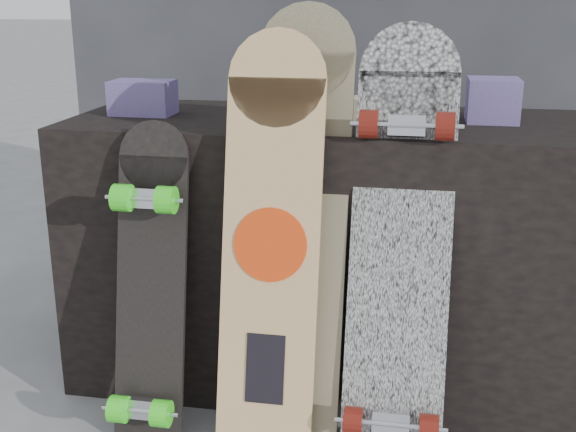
% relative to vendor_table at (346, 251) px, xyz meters
% --- Properties ---
extents(vendor_table, '(1.60, 0.60, 0.80)m').
position_rel_vendor_table_xyz_m(vendor_table, '(0.00, 0.00, 0.00)').
color(vendor_table, black).
rests_on(vendor_table, ground).
extents(booth, '(2.40, 0.22, 2.20)m').
position_rel_vendor_table_xyz_m(booth, '(0.00, 0.85, 0.70)').
color(booth, '#35363A').
rests_on(booth, ground).
extents(merch_box_purple, '(0.18, 0.12, 0.10)m').
position_rel_vendor_table_xyz_m(merch_box_purple, '(-0.61, -0.02, 0.45)').
color(merch_box_purple, '#4A3975').
rests_on(merch_box_purple, vendor_table).
extents(merch_box_small, '(0.14, 0.14, 0.12)m').
position_rel_vendor_table_xyz_m(merch_box_small, '(0.40, 0.04, 0.46)').
color(merch_box_small, '#4A3975').
rests_on(merch_box_small, vendor_table).
extents(merch_box_flat, '(0.22, 0.10, 0.06)m').
position_rel_vendor_table_xyz_m(merch_box_flat, '(0.02, 0.02, 0.43)').
color(merch_box_flat, '#D1B78C').
rests_on(merch_box_flat, vendor_table).
extents(longboard_geisha, '(0.24, 0.27, 1.07)m').
position_rel_vendor_table_xyz_m(longboard_geisha, '(-0.15, -0.39, 0.16)').
color(longboard_geisha, '#CAAB88').
rests_on(longboard_geisha, ground).
extents(longboard_celtic, '(0.25, 0.34, 1.13)m').
position_rel_vendor_table_xyz_m(longboard_celtic, '(-0.09, -0.31, 0.20)').
color(longboard_celtic, '#CBBD8A').
rests_on(longboard_celtic, ground).
extents(longboard_cascadia, '(0.25, 0.39, 1.08)m').
position_rel_vendor_table_xyz_m(longboard_cascadia, '(0.17, -0.34, 0.16)').
color(longboard_cascadia, white).
rests_on(longboard_cascadia, ground).
extents(skateboard_dark, '(0.19, 0.26, 0.84)m').
position_rel_vendor_table_xyz_m(skateboard_dark, '(-0.47, -0.41, 0.03)').
color(skateboard_dark, black).
rests_on(skateboard_dark, ground).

